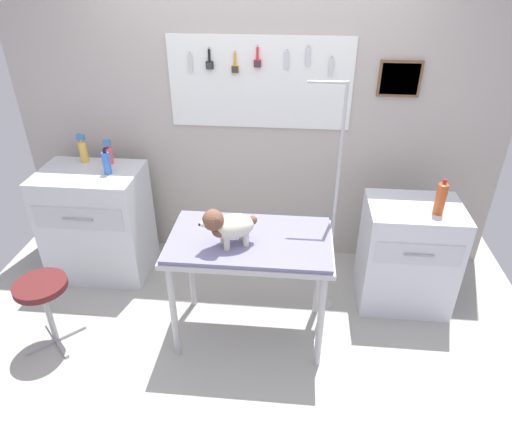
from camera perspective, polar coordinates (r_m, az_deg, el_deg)
ground at (r=3.36m, az=-2.10°, el=-16.45°), size 4.40×4.00×0.04m
rear_wall_panel at (r=3.78m, az=0.13°, el=10.88°), size 4.00×0.11×2.30m
grooming_table at (r=2.98m, az=-0.78°, el=-4.03°), size 1.08×0.64×0.83m
grooming_arm at (r=3.22m, az=9.67°, el=0.11°), size 0.30×0.11×1.76m
dog at (r=2.79m, az=-3.58°, el=-1.16°), size 0.36×0.27×0.27m
counter_left at (r=4.01m, az=-19.33°, el=-0.74°), size 0.80×0.58×0.94m
cabinet_right at (r=3.66m, az=18.49°, el=-4.59°), size 0.68×0.54×0.85m
stool at (r=3.41m, az=-25.30°, el=-8.83°), size 0.35×0.35×0.53m
spray_bottle_tall at (r=3.86m, az=-18.08°, el=7.56°), size 0.06×0.06×0.20m
detangler_spray at (r=3.96m, az=-20.97°, el=7.82°), size 0.06×0.06×0.24m
spray_bottle_short at (r=3.68m, az=-18.34°, el=6.45°), size 0.06×0.06×0.22m
soda_bottle at (r=3.35m, az=22.28°, el=2.19°), size 0.07×0.07×0.26m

